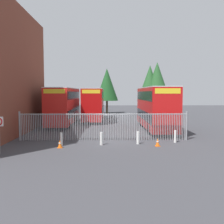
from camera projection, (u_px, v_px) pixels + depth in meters
The scene contains 14 objects.
ground_plane at pixel (111, 127), 28.50m from camera, with size 100.00×100.00×0.00m, color #3D3D42.
palisade_fence at pixel (103, 126), 20.42m from camera, with size 13.63×0.14×2.35m.
double_decker_bus_near_gate at pixel (155, 106), 26.34m from camera, with size 2.54×10.81×4.42m.
double_decker_bus_behind_fence_left at pixel (64, 105), 30.46m from camera, with size 2.54×10.81×4.42m.
double_decker_bus_behind_fence_right at pixel (94, 103), 35.13m from camera, with size 2.54×10.81×4.42m.
bollard_near_left at pixel (61, 139), 18.49m from camera, with size 0.20×0.20×0.95m, color silver.
bollard_center_front at pixel (101, 139), 18.59m from camera, with size 0.20×0.20×0.95m, color silver.
bollard_near_right at pixel (138, 138), 18.97m from camera, with size 0.20×0.20×0.95m, color silver.
bollard_far_right at pixel (175, 136), 19.55m from camera, with size 0.20×0.20×0.95m, color silver.
traffic_cone_by_gate at pixel (60, 144), 17.64m from camera, with size 0.34×0.34×0.59m.
traffic_cone_mid_forecourt at pixel (158, 142), 18.20m from camera, with size 0.34×0.34×0.59m.
tree_tall_back at pixel (150, 84), 45.81m from camera, with size 4.60×4.60×8.84m.
tree_short_side at pixel (107, 85), 47.02m from camera, with size 4.17×4.17×8.37m.
tree_mid_row at pixel (157, 82), 45.48m from camera, with size 5.00×5.00×9.35m.
Camera 1 is at (-0.37, -20.29, 3.83)m, focal length 40.58 mm.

